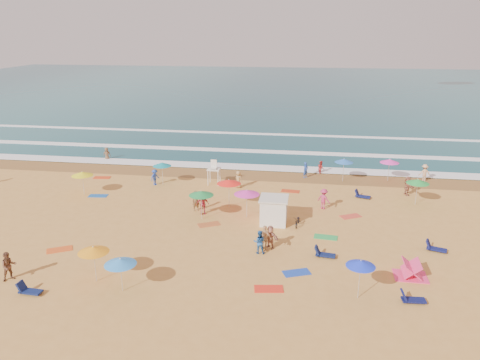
# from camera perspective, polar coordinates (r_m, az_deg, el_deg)

# --- Properties ---
(ground) EXTENTS (220.00, 220.00, 0.00)m
(ground) POSITION_cam_1_polar(r_m,az_deg,el_deg) (37.54, -2.55, -4.93)
(ground) COLOR gold
(ground) RESTS_ON ground
(ocean) EXTENTS (220.00, 140.00, 0.18)m
(ocean) POSITION_cam_1_polar(r_m,az_deg,el_deg) (118.99, 5.34, 10.88)
(ocean) COLOR #0C4756
(ocean) RESTS_ON ground
(wet_sand) EXTENTS (220.00, 220.00, 0.00)m
(wet_sand) POSITION_cam_1_polar(r_m,az_deg,el_deg) (49.12, 0.24, 0.70)
(wet_sand) COLOR olive
(wet_sand) RESTS_ON ground
(surf_foam) EXTENTS (200.00, 18.70, 0.05)m
(surf_foam) POSITION_cam_1_polar(r_m,az_deg,el_deg) (57.50, 1.52, 3.38)
(surf_foam) COLOR white
(surf_foam) RESTS_ON ground
(cabana) EXTENTS (2.00, 2.00, 2.00)m
(cabana) POSITION_cam_1_polar(r_m,az_deg,el_deg) (36.74, 4.13, -3.80)
(cabana) COLOR silver
(cabana) RESTS_ON ground
(cabana_roof) EXTENTS (2.20, 2.20, 0.12)m
(cabana_roof) POSITION_cam_1_polar(r_m,az_deg,el_deg) (36.36, 4.17, -2.25)
(cabana_roof) COLOR silver
(cabana_roof) RESTS_ON cabana
(bicycle) EXTENTS (0.75, 1.61, 0.81)m
(bicycle) POSITION_cam_1_polar(r_m,az_deg,el_deg) (36.61, 7.05, -4.98)
(bicycle) COLOR black
(bicycle) RESTS_ON ground
(lifeguard_stand) EXTENTS (1.20, 1.20, 2.10)m
(lifeguard_stand) POSITION_cam_1_polar(r_m,az_deg,el_deg) (45.79, -3.19, 0.75)
(lifeguard_stand) COLOR white
(lifeguard_stand) RESTS_ON ground
(beach_umbrellas) EXTENTS (62.11, 28.18, 0.73)m
(beach_umbrellas) POSITION_cam_1_polar(r_m,az_deg,el_deg) (36.80, -4.74, -1.94)
(beach_umbrellas) COLOR #FF9B15
(beach_umbrellas) RESTS_ON ground
(loungers) EXTENTS (56.67, 20.07, 0.34)m
(loungers) POSITION_cam_1_polar(r_m,az_deg,el_deg) (34.12, 11.89, -7.46)
(loungers) COLOR #0E1348
(loungers) RESTS_ON ground
(towels) EXTENTS (30.18, 23.36, 0.03)m
(towels) POSITION_cam_1_polar(r_m,az_deg,el_deg) (36.44, -6.04, -5.72)
(towels) COLOR #E2541C
(towels) RESTS_ON ground
(popup_tents) EXTENTS (13.53, 18.08, 1.20)m
(popup_tents) POSITION_cam_1_polar(r_m,az_deg,el_deg) (39.81, 26.10, -4.54)
(popup_tents) COLOR #FE3878
(popup_tents) RESTS_ON ground
(beachgoers) EXTENTS (48.79, 27.87, 2.09)m
(beachgoers) POSITION_cam_1_polar(r_m,az_deg,el_deg) (40.30, -0.06, -1.99)
(beachgoers) COLOR #B42D2D
(beachgoers) RESTS_ON ground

